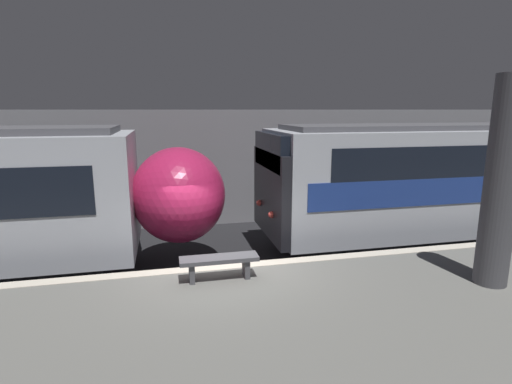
{
  "coord_description": "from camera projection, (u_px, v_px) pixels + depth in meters",
  "views": [
    {
      "loc": [
        -1.09,
        -7.9,
        4.21
      ],
      "look_at": [
        0.94,
        1.01,
        2.32
      ],
      "focal_mm": 28.0,
      "sensor_mm": 36.0,
      "label": 1
    }
  ],
  "objects": [
    {
      "name": "support_pillar_near",
      "position": [
        502.0,
        183.0,
        7.13
      ],
      "size": [
        0.58,
        0.58,
        3.81
      ],
      "color": "#47474C",
      "rests_on": "platform"
    },
    {
      "name": "station_rear_barrier",
      "position": [
        197.0,
        169.0,
        14.45
      ],
      "size": [
        50.0,
        0.15,
        4.21
      ],
      "color": "gray",
      "rests_on": "ground"
    },
    {
      "name": "ground_plane",
      "position": [
        224.0,
        308.0,
        8.63
      ],
      "size": [
        120.0,
        120.0,
        0.0
      ],
      "primitive_type": "plane",
      "color": "black"
    },
    {
      "name": "platform_bench",
      "position": [
        219.0,
        262.0,
        7.62
      ],
      "size": [
        1.5,
        0.4,
        0.45
      ],
      "color": "#4C4C51",
      "rests_on": "platform"
    },
    {
      "name": "platform",
      "position": [
        249.0,
        361.0,
        5.98
      ],
      "size": [
        40.0,
        5.33,
        1.02
      ],
      "color": "slate",
      "rests_on": "ground"
    }
  ]
}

